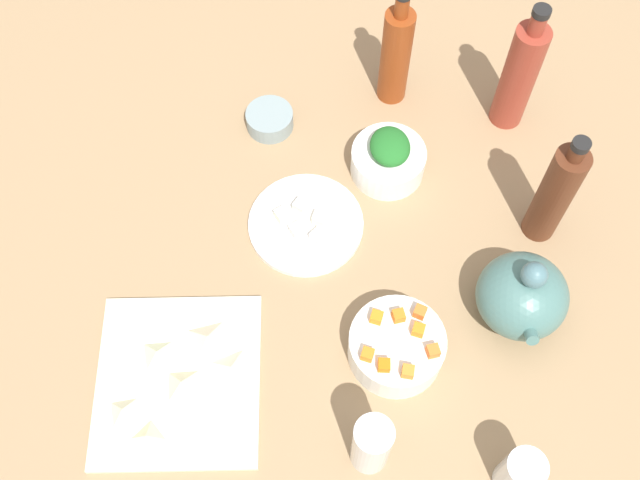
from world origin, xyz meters
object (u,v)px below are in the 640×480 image
object	(u,v)px
bowl_small_side	(267,120)
bottle_1	(393,54)
bowl_carrots	(393,347)
bowl_greens	(385,161)
drinking_glass_0	(368,445)
teapot	(519,296)
bottle_2	(517,75)
bottle_0	(552,194)
plate_tofu	(303,224)
cutting_board	(175,380)
drinking_glass_1	(516,474)

from	to	relation	value
bowl_small_side	bottle_1	size ratio (longest dim) A/B	0.34
bowl_carrots	bottle_1	xyz separation A→B (cm)	(-53.12, 1.30, 7.93)
bowl_greens	drinking_glass_0	distance (cm)	51.80
teapot	bowl_greens	bearing A→B (deg)	-144.10
bowl_carrots	bowl_small_side	xyz separation A→B (cm)	(-45.19, -21.85, -1.24)
teapot	bottle_2	distance (cm)	40.64
bottle_0	bottle_1	world-z (taller)	bottle_1
bowl_carrots	drinking_glass_0	world-z (taller)	drinking_glass_0
teapot	drinking_glass_0	bearing A→B (deg)	-45.97
bowl_greens	bottle_1	size ratio (longest dim) A/B	0.51
bottle_0	bottle_1	size ratio (longest dim) A/B	0.98
plate_tofu	bowl_carrots	distance (cm)	27.75
bowl_carrots	bottle_2	bearing A→B (deg)	154.34
cutting_board	bottle_0	size ratio (longest dim) A/B	1.09
cutting_board	drinking_glass_0	distance (cm)	32.49
drinking_glass_1	bowl_carrots	bearing A→B (deg)	-139.81
bowl_small_side	bottle_2	world-z (taller)	bottle_2
drinking_glass_1	bowl_small_side	bearing A→B (deg)	-149.33
bowl_greens	bottle_1	world-z (taller)	bottle_1
drinking_glass_0	bowl_carrots	bearing A→B (deg)	164.32
teapot	plate_tofu	bearing A→B (deg)	-114.60
drinking_glass_1	bowl_greens	bearing A→B (deg)	-163.08
teapot	bottle_2	bearing A→B (deg)	175.85
cutting_board	bottle_2	xyz separation A→B (cm)	(-52.56, 57.22, 11.41)
plate_tofu	bowl_greens	bearing A→B (deg)	128.99
cutting_board	drinking_glass_0	xyz separation A→B (cm)	(11.30, 29.77, 6.44)
cutting_board	drinking_glass_0	world-z (taller)	drinking_glass_0
bottle_0	drinking_glass_0	size ratio (longest dim) A/B	1.85
teapot	bottle_1	world-z (taller)	bottle_1
bowl_greens	bowl_carrots	bearing A→B (deg)	0.13
bottle_2	drinking_glass_0	distance (cm)	69.68
bowl_carrots	cutting_board	bearing A→B (deg)	-81.89
drinking_glass_0	plate_tofu	bearing A→B (deg)	-165.62
bowl_small_side	bowl_carrots	bearing A→B (deg)	25.80
bottle_0	plate_tofu	bearing A→B (deg)	-90.05
cutting_board	bowl_greens	bearing A→B (deg)	139.54
bowl_greens	bottle_1	xyz separation A→B (cm)	(-17.87, 1.38, 8.16)
plate_tofu	teapot	size ratio (longest dim) A/B	1.24
drinking_glass_1	drinking_glass_0	bearing A→B (deg)	-99.39
teapot	bottle_0	xyz separation A→B (cm)	(-15.85, 6.01, 5.07)
bottle_2	plate_tofu	bearing A→B (deg)	-57.17
bowl_carrots	bottle_1	distance (cm)	53.72
bowl_carrots	drinking_glass_1	size ratio (longest dim) A/B	1.49
plate_tofu	bottle_1	size ratio (longest dim) A/B	0.78
drinking_glass_0	bowl_small_side	bearing A→B (deg)	-164.26
plate_tofu	bowl_carrots	xyz separation A→B (cm)	(23.41, 14.70, 2.45)
cutting_board	bowl_small_side	size ratio (longest dim) A/B	3.17
bottle_2	drinking_glass_0	size ratio (longest dim) A/B	1.99
bowl_greens	plate_tofu	bearing A→B (deg)	-51.01
bowl_greens	bowl_carrots	world-z (taller)	bowl_carrots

